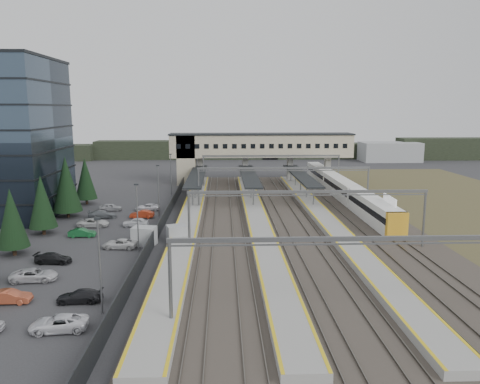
{
  "coord_description": "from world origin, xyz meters",
  "views": [
    {
      "loc": [
        2.02,
        -61.54,
        16.65
      ],
      "look_at": [
        4.6,
        8.88,
        4.0
      ],
      "focal_mm": 35.0,
      "sensor_mm": 36.0,
      "label": 1
    }
  ],
  "objects_px": {
    "footbridge": "(249,148)",
    "relay_cabin_near": "(144,236)",
    "relay_cabin_far": "(177,234)",
    "billboard": "(389,207)",
    "train": "(342,189)"
  },
  "relations": [
    {
      "from": "relay_cabin_near",
      "to": "billboard",
      "type": "height_order",
      "value": "billboard"
    },
    {
      "from": "footbridge",
      "to": "billboard",
      "type": "height_order",
      "value": "footbridge"
    },
    {
      "from": "relay_cabin_far",
      "to": "relay_cabin_near",
      "type": "bearing_deg",
      "value": -164.83
    },
    {
      "from": "footbridge",
      "to": "billboard",
      "type": "distance_m",
      "value": 44.72
    },
    {
      "from": "relay_cabin_far",
      "to": "footbridge",
      "type": "xyz_separation_m",
      "value": [
        11.55,
        46.36,
        6.85
      ]
    },
    {
      "from": "relay_cabin_near",
      "to": "relay_cabin_far",
      "type": "distance_m",
      "value": 4.04
    },
    {
      "from": "relay_cabin_near",
      "to": "footbridge",
      "type": "distance_m",
      "value": 50.33
    },
    {
      "from": "footbridge",
      "to": "train",
      "type": "distance_m",
      "value": 25.76
    },
    {
      "from": "relay_cabin_far",
      "to": "billboard",
      "type": "height_order",
      "value": "billboard"
    },
    {
      "from": "footbridge",
      "to": "billboard",
      "type": "relative_size",
      "value": 7.21
    },
    {
      "from": "train",
      "to": "billboard",
      "type": "relative_size",
      "value": 10.11
    },
    {
      "from": "footbridge",
      "to": "relay_cabin_near",
      "type": "bearing_deg",
      "value": -108.05
    },
    {
      "from": "relay_cabin_near",
      "to": "relay_cabin_far",
      "type": "height_order",
      "value": "relay_cabin_near"
    },
    {
      "from": "relay_cabin_near",
      "to": "train",
      "type": "bearing_deg",
      "value": 41.79
    },
    {
      "from": "relay_cabin_far",
      "to": "footbridge",
      "type": "relative_size",
      "value": 0.07
    }
  ]
}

